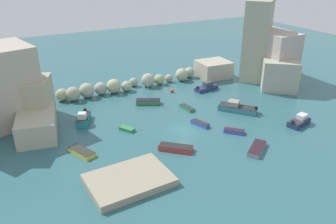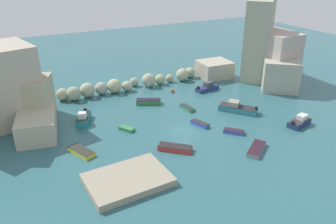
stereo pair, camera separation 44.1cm
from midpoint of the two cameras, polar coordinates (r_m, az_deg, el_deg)
cove_water at (r=50.40m, az=2.89°, el=-3.10°), size 160.00×160.00×0.00m
cliff_headland_right at (r=73.18m, az=16.36°, el=9.18°), size 21.34×19.62×16.10m
rock_breakwater at (r=66.28m, az=-5.68°, el=4.88°), size 34.24×3.99×2.71m
stone_dock at (r=39.36m, az=-6.46°, el=-11.27°), size 9.48×6.96×0.84m
channel_buoy at (r=64.55m, az=0.96°, el=3.64°), size 0.69×0.69×0.69m
moored_boat_0 at (r=59.33m, az=-3.10°, el=1.78°), size 4.44×3.22×5.44m
moored_boat_1 at (r=66.04m, az=6.82°, el=4.15°), size 4.98×2.38×1.59m
moored_boat_2 at (r=45.22m, az=1.47°, el=-6.08°), size 4.34×4.15×0.66m
moored_boat_3 at (r=57.45m, az=11.82°, el=0.66°), size 5.51×6.28×1.75m
moored_boat_4 at (r=57.35m, az=3.49°, el=0.70°), size 1.38×3.26×0.45m
moored_boat_5 at (r=45.91m, az=-14.13°, el=-6.46°), size 2.97×4.26×0.57m
moored_boat_6 at (r=54.10m, az=-13.83°, el=-1.04°), size 3.27×4.54×1.91m
moored_boat_7 at (r=46.67m, az=14.97°, el=-6.02°), size 4.51×3.80×0.56m
moored_boat_8 at (r=55.49m, az=21.52°, el=-1.54°), size 4.43×2.67×1.57m
moored_boat_9 at (r=51.92m, az=5.66°, el=-1.98°), size 1.90×3.19×0.57m
moored_boat_10 at (r=50.47m, az=11.28°, el=-3.23°), size 2.83×2.96×0.49m
moored_boat_11 at (r=50.66m, az=-6.71°, el=-2.80°), size 2.07×2.56×0.46m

